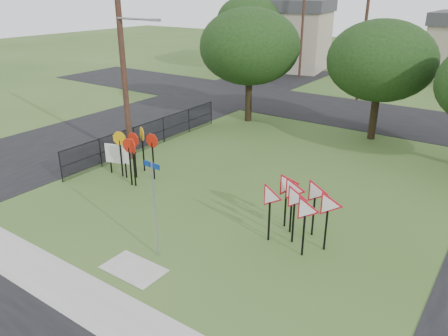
% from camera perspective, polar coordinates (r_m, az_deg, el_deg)
% --- Properties ---
extents(ground, '(140.00, 140.00, 0.00)m').
position_cam_1_polar(ground, '(15.96, -5.46, -8.92)').
color(ground, '#355821').
extents(sidewalk, '(30.00, 1.60, 0.02)m').
position_cam_1_polar(sidewalk, '(13.64, -17.36, -16.08)').
color(sidewalk, '#9FA097').
rests_on(sidewalk, ground).
extents(planting_strip, '(30.00, 0.80, 0.02)m').
position_cam_1_polar(planting_strip, '(13.15, -21.62, -18.41)').
color(planting_strip, '#355821').
rests_on(planting_strip, ground).
extents(street_left, '(8.00, 50.00, 0.02)m').
position_cam_1_polar(street_left, '(30.33, -10.67, 6.21)').
color(street_left, black).
rests_on(street_left, ground).
extents(street_far, '(60.00, 8.00, 0.02)m').
position_cam_1_polar(street_far, '(32.62, 17.94, 6.65)').
color(street_far, black).
rests_on(street_far, ground).
extents(curb_pad, '(2.00, 1.20, 0.02)m').
position_cam_1_polar(curb_pad, '(14.53, -11.71, -12.79)').
color(curb_pad, '#9FA097').
rests_on(curb_pad, ground).
extents(street_name_sign, '(0.69, 0.07, 3.34)m').
position_cam_1_polar(street_name_sign, '(14.12, -9.07, -4.73)').
color(street_name_sign, gray).
rests_on(street_name_sign, ground).
extents(stop_sign_cluster, '(2.12, 1.84, 2.24)m').
position_cam_1_polar(stop_sign_cluster, '(20.26, -11.54, 2.95)').
color(stop_sign_cluster, black).
rests_on(stop_sign_cluster, ground).
extents(yield_sign_cluster, '(2.82, 1.78, 2.21)m').
position_cam_1_polar(yield_sign_cluster, '(15.15, 9.71, -3.93)').
color(yield_sign_cluster, black).
rests_on(yield_sign_cluster, ground).
extents(info_board, '(1.19, 0.42, 1.55)m').
position_cam_1_polar(info_board, '(21.10, -13.78, 1.66)').
color(info_board, black).
rests_on(info_board, ground).
extents(utility_pole_main, '(3.55, 0.33, 10.00)m').
position_cam_1_polar(utility_pole_main, '(22.15, -13.01, 13.92)').
color(utility_pole_main, '#442A1F').
rests_on(utility_pole_main, ground).
extents(far_pole_a, '(1.40, 0.24, 9.00)m').
position_cam_1_polar(far_pole_a, '(36.16, 17.79, 15.57)').
color(far_pole_a, '#442A1F').
rests_on(far_pole_a, ground).
extents(far_pole_c, '(1.40, 0.24, 9.00)m').
position_cam_1_polar(far_pole_c, '(44.66, 10.18, 17.36)').
color(far_pole_c, '#442A1F').
rests_on(far_pole_c, ground).
extents(fence_run, '(0.05, 11.55, 1.50)m').
position_cam_1_polar(fence_run, '(24.58, -9.71, 4.35)').
color(fence_run, black).
rests_on(fence_run, ground).
extents(house_left, '(10.58, 8.88, 7.20)m').
position_cam_1_polar(house_left, '(50.09, 7.86, 16.92)').
color(house_left, '#B2A48F').
rests_on(house_left, ground).
extents(tree_near_left, '(6.40, 6.40, 7.27)m').
position_cam_1_polar(tree_near_left, '(28.72, 3.37, 15.54)').
color(tree_near_left, black).
rests_on(tree_near_left, ground).
extents(tree_near_mid, '(6.00, 6.00, 6.80)m').
position_cam_1_polar(tree_near_mid, '(26.47, 19.84, 13.03)').
color(tree_near_mid, black).
rests_on(tree_near_mid, ground).
extents(tree_far_left, '(6.80, 6.80, 7.73)m').
position_cam_1_polar(tree_far_left, '(47.49, 3.34, 18.63)').
color(tree_far_left, black).
rests_on(tree_far_left, ground).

